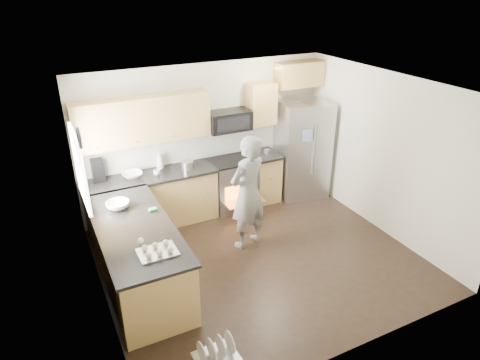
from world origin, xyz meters
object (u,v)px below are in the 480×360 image
stove_range (232,173)px  person (248,193)px  dish_rack (216,353)px  refrigerator (303,150)px

stove_range → person: bearing=-104.5°
dish_rack → person: bearing=53.9°
stove_range → refrigerator: bearing=-5.6°
person → dish_rack: (-1.36, -1.86, -0.83)m
refrigerator → dish_rack: (-3.10, -2.98, -0.84)m
stove_range → dish_rack: bearing=-118.4°
stove_range → dish_rack: stove_range is taller
refrigerator → dish_rack: refrigerator is taller
refrigerator → dish_rack: bearing=-126.2°
refrigerator → stove_range: bearing=-175.6°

